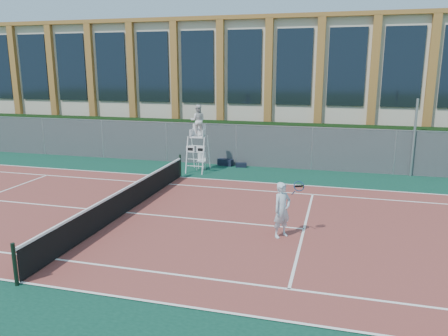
% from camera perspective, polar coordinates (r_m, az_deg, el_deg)
% --- Properties ---
extents(ground, '(120.00, 120.00, 0.00)m').
position_cam_1_polar(ground, '(16.33, -12.68, -5.79)').
color(ground, '#233814').
extents(apron, '(36.00, 20.00, 0.01)m').
position_cam_1_polar(apron, '(17.17, -11.14, -4.76)').
color(apron, '#0B3326').
rests_on(apron, ground).
extents(tennis_court, '(23.77, 10.97, 0.02)m').
position_cam_1_polar(tennis_court, '(16.33, -12.68, -5.72)').
color(tennis_court, brown).
rests_on(tennis_court, apron).
extents(tennis_net, '(0.10, 11.30, 1.10)m').
position_cam_1_polar(tennis_net, '(16.17, -12.77, -3.99)').
color(tennis_net, black).
rests_on(tennis_net, ground).
extents(fence, '(40.00, 0.06, 2.20)m').
position_cam_1_polar(fence, '(23.96, -3.07, 3.17)').
color(fence, '#595E60').
rests_on(fence, ground).
extents(hedge, '(40.00, 1.40, 2.20)m').
position_cam_1_polar(hedge, '(25.09, -2.22, 3.63)').
color(hedge, black).
rests_on(hedge, ground).
extents(building, '(45.00, 10.60, 8.22)m').
position_cam_1_polar(building, '(32.45, 1.97, 11.15)').
color(building, beige).
rests_on(building, ground).
extents(steel_pole, '(0.12, 0.12, 3.76)m').
position_cam_1_polar(steel_pole, '(22.83, 23.57, 3.61)').
color(steel_pole, '#9EA0A5').
rests_on(steel_pole, ground).
extents(umpire_chair, '(0.95, 1.47, 3.42)m').
position_cam_1_polar(umpire_chair, '(21.97, -3.44, 5.96)').
color(umpire_chair, white).
rests_on(umpire_chair, ground).
extents(plastic_chair, '(0.44, 0.44, 0.92)m').
position_cam_1_polar(plastic_chair, '(22.55, -2.98, 1.13)').
color(plastic_chair, silver).
rests_on(plastic_chair, apron).
extents(sports_bag_near, '(0.88, 0.50, 0.35)m').
position_cam_1_polar(sports_bag_near, '(23.54, 0.18, 0.75)').
color(sports_bag_near, black).
rests_on(sports_bag_near, apron).
extents(sports_bag_far, '(0.61, 0.35, 0.23)m').
position_cam_1_polar(sports_bag_far, '(23.18, 2.25, 0.39)').
color(sports_bag_far, black).
rests_on(sports_bag_far, apron).
extents(tennis_player, '(1.01, 0.82, 1.75)m').
position_cam_1_polar(tennis_player, '(13.58, 7.61, -5.42)').
color(tennis_player, silver).
rests_on(tennis_player, tennis_court).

